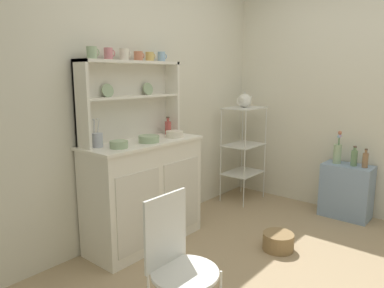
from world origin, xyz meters
The scene contains 24 objects.
ground_plane centered at (0.00, 0.00, 0.00)m, with size 3.84×3.84×0.00m, color tan.
wall_back centered at (0.00, 1.62, 1.25)m, with size 3.84×0.05×2.50m, color silver.
wall_right centered at (1.62, 0.00, 1.25)m, with size 0.05×3.84×2.50m, color silver.
hutch_cabinet centered at (-0.30, 1.37, 0.47)m, with size 1.08×0.45×0.91m.
hutch_shelf_unit centered at (-0.30, 1.53, 1.30)m, with size 1.01×0.18×0.67m.
bakers_rack centered at (1.21, 1.31, 0.70)m, with size 0.47×0.34×1.10m.
side_shelf_blue centered at (1.44, 0.20, 0.28)m, with size 0.28×0.48×0.56m, color #849EBC.
wire_chair centered at (-1.03, 0.32, 0.52)m, with size 0.36×0.36×0.85m.
floor_basket centered at (0.33, 0.39, 0.07)m, with size 0.26×0.26×0.15m, color #93754C.
cup_sage_0 centered at (-0.68, 1.49, 1.63)m, with size 0.09×0.08×0.09m.
cup_rose_1 centered at (-0.52, 1.49, 1.63)m, with size 0.08×0.07×0.09m.
cup_cream_2 centered at (-0.37, 1.49, 1.63)m, with size 0.09×0.08×0.09m.
cup_terracotta_3 centered at (-0.22, 1.49, 1.62)m, with size 0.09×0.07×0.08m.
cup_gold_4 centered at (-0.08, 1.49, 1.62)m, with size 0.09×0.07×0.08m.
cup_sky_5 centered at (0.06, 1.49, 1.63)m, with size 0.08×0.07×0.09m.
bowl_mixing_large centered at (-0.61, 1.29, 0.94)m, with size 0.14×0.14×0.06m, color #9EB78E.
bowl_floral_medium centered at (-0.30, 1.29, 0.94)m, with size 0.17×0.17×0.06m, color #9EB78E.
bowl_cream_small centered at (0.01, 1.29, 0.94)m, with size 0.15×0.15×0.06m, color silver.
jam_bottle centered at (0.10, 1.45, 0.98)m, with size 0.06×0.06×0.16m.
utensil_jar centered at (-0.70, 1.45, 0.97)m, with size 0.08×0.08×0.22m.
porcelain_teapot centered at (1.21, 1.31, 1.18)m, with size 0.25×0.16×0.18m.
flower_vase centered at (1.44, 0.31, 0.68)m, with size 0.08×0.08×0.34m.
oil_bottle centered at (1.44, 0.15, 0.64)m, with size 0.06×0.06×0.20m.
vinegar_bottle centered at (1.44, 0.04, 0.64)m, with size 0.06×0.06×0.19m.
Camera 1 is at (-2.33, -0.87, 1.47)m, focal length 33.71 mm.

